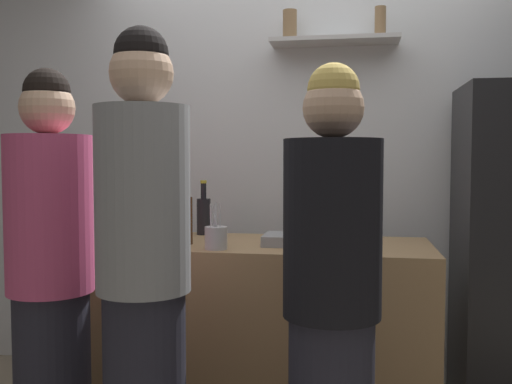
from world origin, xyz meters
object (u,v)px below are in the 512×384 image
Objects in this scene: utensil_holder at (216,237)px; person_grey_hoodie at (144,276)px; water_bottle_plastic at (336,230)px; wine_bottle_amber_glass at (186,218)px; person_pink_top at (51,281)px; wine_bottle_dark_glass at (204,214)px; person_blonde at (332,305)px; baking_pan at (299,240)px.

person_grey_hoodie reaches higher than utensil_holder.
water_bottle_plastic is 0.12× the size of person_grey_hoodie.
person_pink_top is at bearing -124.93° from wine_bottle_amber_glass.
person_grey_hoodie is (0.05, -0.71, -0.14)m from wine_bottle_amber_glass.
person_grey_hoodie is (0.45, -0.14, 0.07)m from person_pink_top.
person_pink_top reaches higher than water_bottle_plastic.
wine_bottle_dark_glass is 0.87m from water_bottle_plastic.
person_pink_top is at bearing -85.93° from person_grey_hoodie.
person_blonde is at bearing -119.22° from person_pink_top.
wine_bottle_amber_glass reaches higher than baking_pan.
person_grey_hoodie is at bearing -138.49° from water_bottle_plastic.
baking_pan is 0.21× the size of person_blonde.
wine_bottle_amber_glass is 1.16× the size of wine_bottle_dark_glass.
utensil_holder is at bearing -170.46° from person_grey_hoodie.
baking_pan is 0.26m from water_bottle_plastic.
person_blonde is at bearing -43.26° from wine_bottle_amber_glass.
person_pink_top is 0.47m from person_grey_hoodie.
utensil_holder is at bearing -35.94° from wine_bottle_amber_glass.
utensil_holder is 0.13× the size of person_blonde.
person_grey_hoodie is (-0.13, -0.58, -0.07)m from utensil_holder.
wine_bottle_amber_glass reaches higher than wine_bottle_dark_glass.
person_grey_hoodie reaches higher than wine_bottle_amber_glass.
utensil_holder is 0.52m from wine_bottle_dark_glass.
person_pink_top is at bearing -142.99° from utensil_holder.
baking_pan is at bearing -79.24° from person_pink_top.
utensil_holder is 0.12× the size of person_grey_hoodie.
person_grey_hoodie is at bearing -122.45° from baking_pan.
person_pink_top is 0.94× the size of person_grey_hoodie.
person_blonde is (0.18, -0.75, -0.12)m from baking_pan.
person_blonde is (1.12, -0.12, -0.02)m from person_pink_top.
baking_pan is at bearing 169.60° from person_grey_hoodie.
baking_pan is at bearing -27.65° from wine_bottle_dark_glass.
utensil_holder is at bearing 136.45° from person_blonde.
wine_bottle_dark_glass is at bearing 152.35° from baking_pan.
wine_bottle_amber_glass reaches higher than utensil_holder.
water_bottle_plastic reaches higher than utensil_holder.
baking_pan is 1.15× the size of wine_bottle_dark_glass.
water_bottle_plastic is 1.22m from person_pink_top.
water_bottle_plastic is 0.14× the size of person_blonde.
person_pink_top is at bearing -146.15° from baking_pan.
water_bottle_plastic is at bearing -91.20° from person_pink_top.
baking_pan is 1.13m from person_pink_top.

